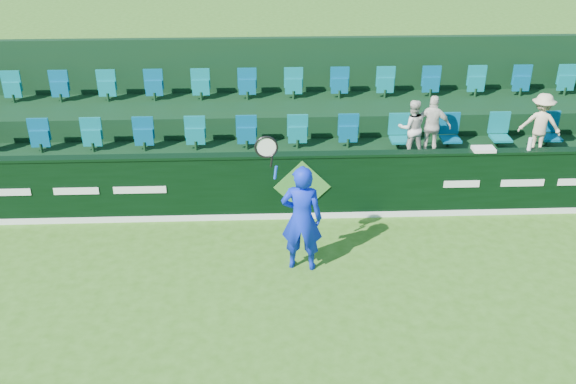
{
  "coord_description": "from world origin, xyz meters",
  "views": [
    {
      "loc": [
        -0.72,
        -7.11,
        6.19
      ],
      "look_at": [
        -0.32,
        2.8,
        1.15
      ],
      "focal_mm": 40.0,
      "sensor_mm": 36.0,
      "label": 1
    }
  ],
  "objects_px": {
    "tennis_player": "(301,218)",
    "spectator_middle": "(433,126)",
    "drinks_bottle": "(530,144)",
    "towel": "(484,149)",
    "spectator_left": "(412,128)",
    "spectator_right": "(540,124)"
  },
  "relations": [
    {
      "from": "spectator_right",
      "to": "drinks_bottle",
      "type": "distance_m",
      "value": 1.3
    },
    {
      "from": "spectator_middle",
      "to": "towel",
      "type": "relative_size",
      "value": 3.06
    },
    {
      "from": "spectator_left",
      "to": "drinks_bottle",
      "type": "bearing_deg",
      "value": 148.97
    },
    {
      "from": "towel",
      "to": "drinks_bottle",
      "type": "distance_m",
      "value": 0.89
    },
    {
      "from": "spectator_middle",
      "to": "drinks_bottle",
      "type": "bearing_deg",
      "value": 165.23
    },
    {
      "from": "spectator_middle",
      "to": "drinks_bottle",
      "type": "height_order",
      "value": "spectator_middle"
    },
    {
      "from": "towel",
      "to": "drinks_bottle",
      "type": "height_order",
      "value": "drinks_bottle"
    },
    {
      "from": "spectator_left",
      "to": "spectator_middle",
      "type": "distance_m",
      "value": 0.43
    },
    {
      "from": "drinks_bottle",
      "to": "tennis_player",
      "type": "bearing_deg",
      "value": -158.11
    },
    {
      "from": "tennis_player",
      "to": "towel",
      "type": "distance_m",
      "value": 4.04
    },
    {
      "from": "drinks_bottle",
      "to": "towel",
      "type": "bearing_deg",
      "value": 180.0
    },
    {
      "from": "tennis_player",
      "to": "spectator_right",
      "type": "relative_size",
      "value": 1.93
    },
    {
      "from": "towel",
      "to": "drinks_bottle",
      "type": "xyz_separation_m",
      "value": [
        0.88,
        0.0,
        0.09
      ]
    },
    {
      "from": "spectator_middle",
      "to": "spectator_right",
      "type": "height_order",
      "value": "spectator_right"
    },
    {
      "from": "tennis_player",
      "to": "spectator_right",
      "type": "xyz_separation_m",
      "value": [
        5.13,
        2.92,
        0.48
      ]
    },
    {
      "from": "tennis_player",
      "to": "drinks_bottle",
      "type": "bearing_deg",
      "value": 21.89
    },
    {
      "from": "towel",
      "to": "tennis_player",
      "type": "bearing_deg",
      "value": -153.4
    },
    {
      "from": "tennis_player",
      "to": "spectator_middle",
      "type": "bearing_deg",
      "value": 45.43
    },
    {
      "from": "spectator_left",
      "to": "towel",
      "type": "xyz_separation_m",
      "value": [
        1.14,
        -1.12,
        -0.02
      ]
    },
    {
      "from": "tennis_player",
      "to": "spectator_right",
      "type": "bearing_deg",
      "value": 29.63
    },
    {
      "from": "spectator_middle",
      "to": "towel",
      "type": "bearing_deg",
      "value": 142.85
    },
    {
      "from": "spectator_middle",
      "to": "spectator_left",
      "type": "bearing_deg",
      "value": 20.24
    }
  ]
}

